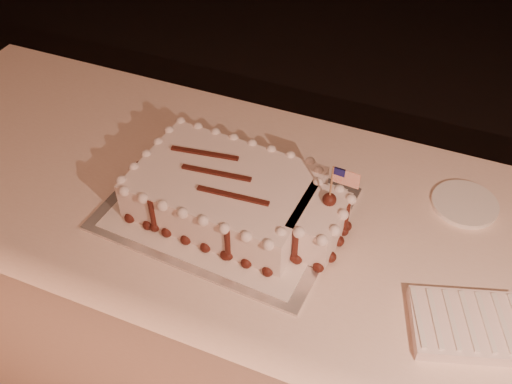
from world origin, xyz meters
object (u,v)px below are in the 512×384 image
at_px(sheet_cake, 236,196).
at_px(napkin_stack, 466,325).
at_px(side_plate, 465,204).
at_px(cake_board, 226,208).
at_px(banquet_table, 295,311).

distance_m(sheet_cake, napkin_stack, 0.57).
bearing_deg(side_plate, cake_board, -156.20).
distance_m(cake_board, sheet_cake, 0.06).
distance_m(banquet_table, cake_board, 0.42).
height_order(banquet_table, cake_board, cake_board).
bearing_deg(napkin_stack, cake_board, 168.31).
height_order(banquet_table, side_plate, side_plate).
xyz_separation_m(banquet_table, sheet_cake, (-0.16, -0.04, 0.43)).
xyz_separation_m(sheet_cake, napkin_stack, (0.56, -0.12, -0.04)).
bearing_deg(cake_board, napkin_stack, -8.16).
bearing_deg(sheet_cake, napkin_stack, -12.13).
bearing_deg(cake_board, banquet_table, 14.08).
relative_size(sheet_cake, side_plate, 3.34).
bearing_deg(banquet_table, cake_board, -169.45).
height_order(cake_board, side_plate, side_plate).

